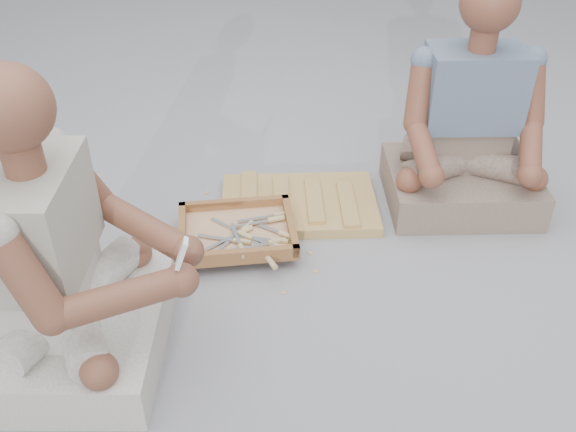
% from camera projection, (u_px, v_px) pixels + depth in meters
% --- Properties ---
extents(ground, '(60.00, 60.00, 0.00)m').
position_uv_depth(ground, '(297.00, 315.00, 2.28)').
color(ground, gray).
rests_on(ground, ground).
extents(carved_panel, '(0.76, 0.59, 0.04)m').
position_uv_depth(carved_panel, '(299.00, 204.00, 2.81)').
color(carved_panel, '#AC8542').
rests_on(carved_panel, ground).
extents(tool_tray, '(0.55, 0.49, 0.06)m').
position_uv_depth(tool_tray, '(237.00, 232.00, 2.57)').
color(tool_tray, brown).
rests_on(tool_tray, carved_panel).
extents(chisel_0, '(0.20, 0.12, 0.02)m').
position_uv_depth(chisel_0, '(242.00, 233.00, 2.56)').
color(chisel_0, silver).
rests_on(chisel_0, tool_tray).
extents(chisel_1, '(0.22, 0.02, 0.02)m').
position_uv_depth(chisel_1, '(274.00, 240.00, 2.52)').
color(chisel_1, silver).
rests_on(chisel_1, tool_tray).
extents(chisel_2, '(0.15, 0.18, 0.02)m').
position_uv_depth(chisel_2, '(269.00, 259.00, 2.43)').
color(chisel_2, silver).
rests_on(chisel_2, tool_tray).
extents(chisel_3, '(0.15, 0.18, 0.02)m').
position_uv_depth(chisel_3, '(240.00, 233.00, 2.55)').
color(chisel_3, silver).
rests_on(chisel_3, tool_tray).
extents(chisel_4, '(0.11, 0.21, 0.02)m').
position_uv_depth(chisel_4, '(244.00, 229.00, 2.57)').
color(chisel_4, silver).
rests_on(chisel_4, tool_tray).
extents(chisel_5, '(0.21, 0.10, 0.02)m').
position_uv_depth(chisel_5, '(282.00, 234.00, 2.55)').
color(chisel_5, silver).
rests_on(chisel_5, tool_tray).
extents(chisel_6, '(0.22, 0.08, 0.02)m').
position_uv_depth(chisel_6, '(277.00, 246.00, 2.49)').
color(chisel_6, silver).
rests_on(chisel_6, tool_tray).
extents(chisel_7, '(0.22, 0.03, 0.02)m').
position_uv_depth(chisel_7, '(237.00, 241.00, 2.51)').
color(chisel_7, silver).
rests_on(chisel_7, tool_tray).
extents(chisel_8, '(0.12, 0.20, 0.02)m').
position_uv_depth(chisel_8, '(241.00, 248.00, 2.46)').
color(chisel_8, silver).
rests_on(chisel_8, tool_tray).
extents(chisel_9, '(0.20, 0.12, 0.02)m').
position_uv_depth(chisel_9, '(276.00, 215.00, 2.65)').
color(chisel_9, silver).
rests_on(chisel_9, tool_tray).
extents(chisel_10, '(0.20, 0.12, 0.02)m').
position_uv_depth(chisel_10, '(271.00, 243.00, 2.51)').
color(chisel_10, silver).
rests_on(chisel_10, tool_tray).
extents(chisel_11, '(0.20, 0.12, 0.02)m').
position_uv_depth(chisel_11, '(271.00, 220.00, 2.61)').
color(chisel_11, silver).
rests_on(chisel_11, tool_tray).
extents(wood_chip_0, '(0.02, 0.02, 0.00)m').
position_uv_depth(wood_chip_0, '(206.00, 193.00, 2.92)').
color(wood_chip_0, tan).
rests_on(wood_chip_0, ground).
extents(wood_chip_1, '(0.02, 0.02, 0.00)m').
position_uv_depth(wood_chip_1, '(283.00, 293.00, 2.37)').
color(wood_chip_1, tan).
rests_on(wood_chip_1, ground).
extents(wood_chip_2, '(0.02, 0.02, 0.00)m').
position_uv_depth(wood_chip_2, '(290.00, 252.00, 2.57)').
color(wood_chip_2, tan).
rests_on(wood_chip_2, ground).
extents(wood_chip_3, '(0.02, 0.02, 0.00)m').
position_uv_depth(wood_chip_3, '(316.00, 271.00, 2.47)').
color(wood_chip_3, tan).
rests_on(wood_chip_3, ground).
extents(wood_chip_4, '(0.02, 0.02, 0.00)m').
position_uv_depth(wood_chip_4, '(196.00, 274.00, 2.46)').
color(wood_chip_4, tan).
rests_on(wood_chip_4, ground).
extents(wood_chip_5, '(0.02, 0.02, 0.00)m').
position_uv_depth(wood_chip_5, '(279.00, 223.00, 2.73)').
color(wood_chip_5, tan).
rests_on(wood_chip_5, ground).
extents(wood_chip_6, '(0.02, 0.02, 0.00)m').
position_uv_depth(wood_chip_6, '(332.00, 211.00, 2.80)').
color(wood_chip_6, tan).
rests_on(wood_chip_6, ground).
extents(wood_chip_7, '(0.02, 0.02, 0.00)m').
position_uv_depth(wood_chip_7, '(235.00, 207.00, 2.82)').
color(wood_chip_7, tan).
rests_on(wood_chip_7, ground).
extents(wood_chip_8, '(0.02, 0.02, 0.00)m').
position_uv_depth(wood_chip_8, '(304.00, 213.00, 2.79)').
color(wood_chip_8, tan).
rests_on(wood_chip_8, ground).
extents(wood_chip_9, '(0.02, 0.02, 0.00)m').
position_uv_depth(wood_chip_9, '(217.00, 219.00, 2.75)').
color(wood_chip_9, tan).
rests_on(wood_chip_9, ground).
extents(wood_chip_10, '(0.02, 0.02, 0.00)m').
position_uv_depth(wood_chip_10, '(310.00, 253.00, 2.56)').
color(wood_chip_10, tan).
rests_on(wood_chip_10, ground).
extents(wood_chip_11, '(0.02, 0.02, 0.00)m').
position_uv_depth(wood_chip_11, '(266.00, 195.00, 2.91)').
color(wood_chip_11, tan).
rests_on(wood_chip_11, ground).
extents(wood_chip_12, '(0.02, 0.02, 0.00)m').
position_uv_depth(wood_chip_12, '(219.00, 222.00, 2.74)').
color(wood_chip_12, tan).
rests_on(wood_chip_12, ground).
extents(craftsman, '(0.73, 0.73, 1.01)m').
position_uv_depth(craftsman, '(67.00, 271.00, 1.95)').
color(craftsman, silver).
rests_on(craftsman, ground).
extents(companion, '(0.72, 0.62, 0.98)m').
position_uv_depth(companion, '(468.00, 135.00, 2.69)').
color(companion, gray).
rests_on(companion, ground).
extents(mobile_phone, '(0.05, 0.05, 0.10)m').
position_uv_depth(mobile_phone, '(182.00, 254.00, 1.82)').
color(mobile_phone, white).
rests_on(mobile_phone, craftsman).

